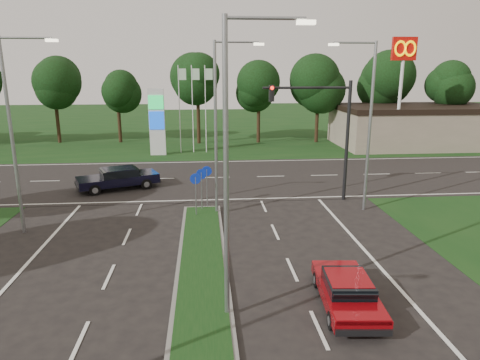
{
  "coord_description": "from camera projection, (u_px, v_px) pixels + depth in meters",
  "views": [
    {
      "loc": [
        0.18,
        -6.05,
        7.54
      ],
      "look_at": [
        1.95,
        14.67,
        2.2
      ],
      "focal_mm": 32.0,
      "sensor_mm": 36.0,
      "label": 1
    }
  ],
  "objects": [
    {
      "name": "verge_far",
      "position": [
        202.0,
        125.0,
        60.77
      ],
      "size": [
        160.0,
        50.0,
        0.02
      ],
      "primitive_type": "cube",
      "color": "#113411",
      "rests_on": "ground"
    },
    {
      "name": "cross_road",
      "position": [
        202.0,
        178.0,
        30.86
      ],
      "size": [
        160.0,
        12.0,
        0.02
      ],
      "primitive_type": "cube",
      "color": "black",
      "rests_on": "ground"
    },
    {
      "name": "median_kerb",
      "position": [
        202.0,
        356.0,
        11.54
      ],
      "size": [
        2.0,
        26.0,
        0.12
      ],
      "primitive_type": "cube",
      "color": "slate",
      "rests_on": "ground"
    },
    {
      "name": "commercial_building",
      "position": [
        417.0,
        126.0,
        43.75
      ],
      "size": [
        16.0,
        9.0,
        4.0
      ],
      "primitive_type": "cube",
      "color": "gray",
      "rests_on": "ground"
    },
    {
      "name": "streetlight_median_near",
      "position": [
        233.0,
        159.0,
        12.31
      ],
      "size": [
        2.53,
        0.22,
        9.0
      ],
      "color": "gray",
      "rests_on": "ground"
    },
    {
      "name": "streetlight_median_far",
      "position": [
        219.0,
        120.0,
        21.96
      ],
      "size": [
        2.53,
        0.22,
        9.0
      ],
      "color": "gray",
      "rests_on": "ground"
    },
    {
      "name": "streetlight_left_far",
      "position": [
        15.0,
        127.0,
        19.26
      ],
      "size": [
        2.53,
        0.22,
        9.0
      ],
      "color": "gray",
      "rests_on": "ground"
    },
    {
      "name": "streetlight_right_far",
      "position": [
        367.0,
        118.0,
        22.6
      ],
      "size": [
        2.53,
        0.22,
        9.0
      ],
      "rotation": [
        0.0,
        0.0,
        3.14
      ],
      "color": "gray",
      "rests_on": "ground"
    },
    {
      "name": "traffic_signal",
      "position": [
        326.0,
        122.0,
        24.5
      ],
      "size": [
        5.1,
        0.42,
        7.0
      ],
      "color": "black",
      "rests_on": "ground"
    },
    {
      "name": "median_signs",
      "position": [
        201.0,
        182.0,
        23.1
      ],
      "size": [
        1.16,
        1.76,
        2.38
      ],
      "color": "gray",
      "rests_on": "ground"
    },
    {
      "name": "gas_pylon",
      "position": [
        159.0,
        120.0,
        38.48
      ],
      "size": [
        5.8,
        1.26,
        8.0
      ],
      "color": "silver",
      "rests_on": "ground"
    },
    {
      "name": "mcdonalds_sign",
      "position": [
        403.0,
        65.0,
        38.05
      ],
      "size": [
        2.2,
        0.47,
        10.4
      ],
      "color": "silver",
      "rests_on": "ground"
    },
    {
      "name": "treeline_far",
      "position": [
        202.0,
        77.0,
        44.54
      ],
      "size": [
        6.0,
        6.0,
        9.9
      ],
      "color": "black",
      "rests_on": "ground"
    },
    {
      "name": "red_sedan",
      "position": [
        347.0,
        290.0,
        13.91
      ],
      "size": [
        1.98,
        4.14,
        1.1
      ],
      "rotation": [
        0.0,
        0.0,
        -0.09
      ],
      "color": "maroon",
      "rests_on": "ground"
    },
    {
      "name": "navy_sedan",
      "position": [
        118.0,
        178.0,
        27.87
      ],
      "size": [
        5.43,
        3.78,
        1.38
      ],
      "rotation": [
        0.0,
        0.0,
        1.95
      ],
      "color": "black",
      "rests_on": "ground"
    }
  ]
}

